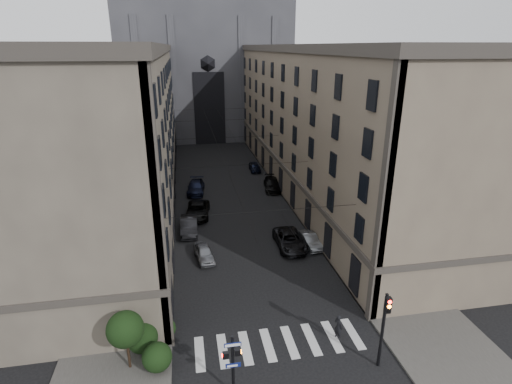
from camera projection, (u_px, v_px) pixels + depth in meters
sidewalk_left at (148, 194)px, 53.41m from camera, size 7.00×80.00×0.15m
sidewalk_right at (300, 184)px, 56.99m from camera, size 7.00×80.00×0.15m
zebra_crossing at (279, 343)px, 26.60m from camera, size 11.00×3.20×0.01m
building_left at (117, 125)px, 49.72m from camera, size 13.60×60.60×18.85m
building_right at (323, 119)px, 54.30m from camera, size 13.60×60.60×18.85m
gothic_tower at (204, 50)px, 85.07m from camera, size 35.00×23.00×58.00m
pedestrian_signal_left at (233, 361)px, 21.97m from camera, size 1.02×0.38×4.00m
traffic_light_right at (384, 322)px, 23.58m from camera, size 0.34×0.50×5.20m
shrub_cluster at (141, 338)px, 24.50m from camera, size 3.90×4.40×3.90m
tram_wires at (225, 138)px, 52.39m from camera, size 14.00×60.00×0.43m
car_left_near at (204, 253)px, 36.89m from camera, size 2.08×4.05×1.32m
car_left_midnear at (189, 226)px, 42.08m from camera, size 1.84×4.99×1.63m
car_left_midfar at (198, 210)px, 46.19m from camera, size 3.21×5.82×1.54m
car_left_far at (196, 187)px, 53.67m from camera, size 2.74×5.54×1.55m
car_right_near at (310, 240)px, 39.34m from camera, size 1.78×4.04×1.29m
car_right_midnear at (290, 240)px, 39.06m from camera, size 2.61×5.54×1.53m
car_right_midfar at (272, 184)px, 54.84m from camera, size 2.80×5.52×1.54m
car_right_far at (255, 167)px, 63.08m from camera, size 1.73×4.04×1.36m
pedestrian at (338, 327)px, 26.80m from camera, size 0.67×0.78×1.82m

